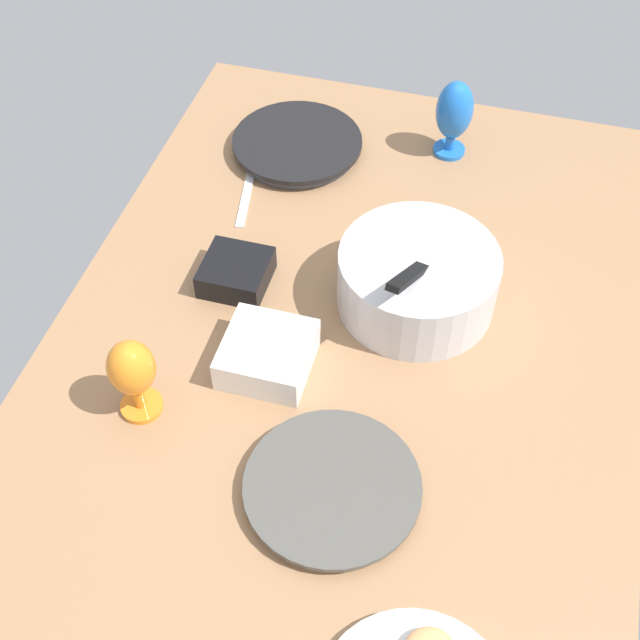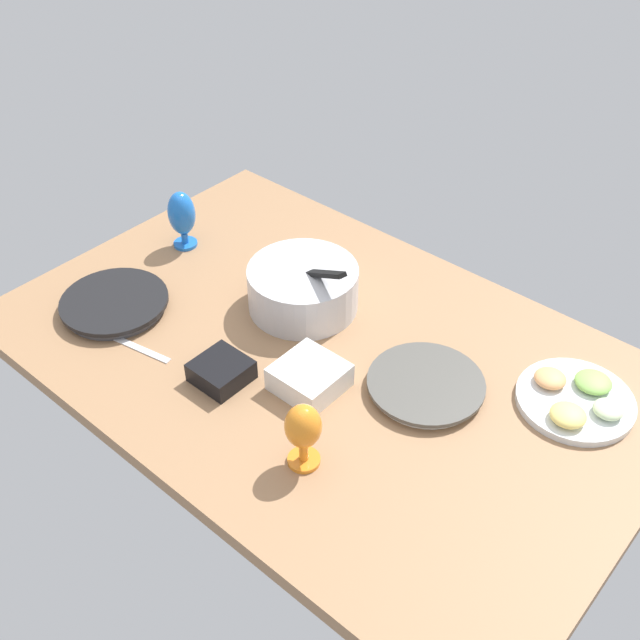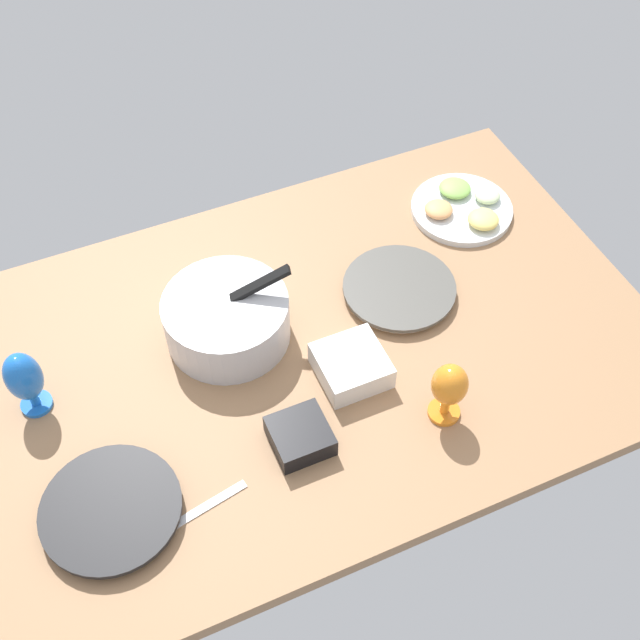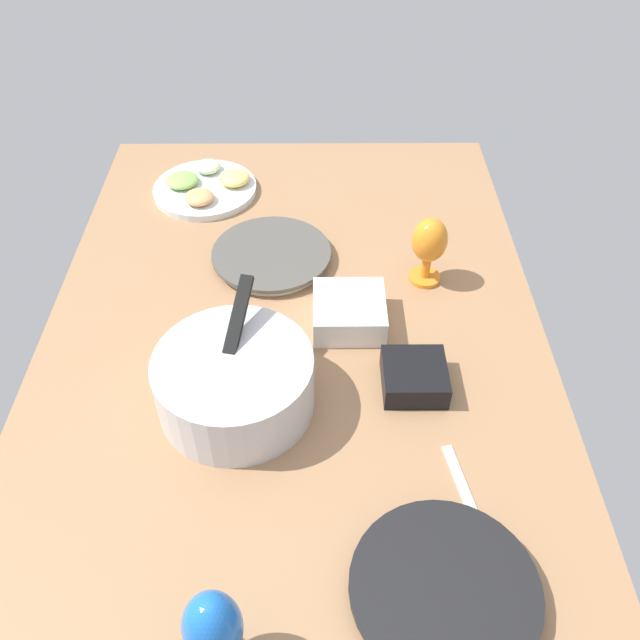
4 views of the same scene
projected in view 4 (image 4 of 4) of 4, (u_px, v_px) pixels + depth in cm
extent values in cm
cube|color=#99704C|center=(294.00, 348.00, 137.61)|extent=(160.00, 104.00, 4.00)
cylinder|color=#4C4C51|center=(444.00, 592.00, 98.04)|extent=(25.91, 25.91, 1.96)
cylinder|color=black|center=(445.00, 588.00, 96.95)|extent=(28.16, 28.16, 1.18)
cylinder|color=silver|center=(272.00, 257.00, 154.55)|extent=(25.32, 25.32, 1.61)
cylinder|color=#4E4C47|center=(271.00, 253.00, 153.65)|extent=(27.52, 27.52, 0.97)
cylinder|color=silver|center=(235.00, 383.00, 120.61)|extent=(28.78, 28.78, 11.80)
cylinder|color=white|center=(233.00, 370.00, 118.14)|extent=(25.90, 25.90, 2.12)
cube|color=black|center=(234.00, 335.00, 119.26)|extent=(20.92, 6.84, 11.87)
cylinder|color=silver|center=(205.00, 189.00, 174.73)|extent=(26.85, 26.85, 1.80)
ellipsoid|color=beige|center=(208.00, 167.00, 178.52)|extent=(6.73, 6.73, 2.75)
ellipsoid|color=#8CC659|center=(182.00, 180.00, 173.94)|extent=(8.47, 8.47, 2.55)
ellipsoid|color=#F2A566|center=(199.00, 197.00, 168.14)|extent=(7.38, 7.38, 2.73)
ellipsoid|color=#F9E072|center=(234.00, 178.00, 174.23)|extent=(8.07, 8.07, 3.12)
cylinder|color=orange|center=(424.00, 277.00, 149.94)|extent=(7.08, 7.08, 1.00)
cylinder|color=orange|center=(426.00, 267.00, 147.92)|extent=(2.00, 2.00, 4.81)
ellipsoid|color=orange|center=(430.00, 240.00, 142.67)|extent=(7.78, 7.78, 10.28)
ellipsoid|color=blue|center=(213.00, 627.00, 84.85)|extent=(7.84, 7.84, 13.32)
cube|color=black|center=(414.00, 377.00, 126.02)|extent=(12.02, 12.02, 5.12)
cube|color=tan|center=(415.00, 371.00, 124.89)|extent=(9.86, 9.86, 1.64)
cube|color=white|center=(349.00, 312.00, 138.01)|extent=(14.80, 14.80, 6.22)
cube|color=#F9E072|center=(349.00, 305.00, 136.62)|extent=(12.14, 12.14, 1.99)
cube|color=silver|center=(464.00, 490.00, 111.16)|extent=(18.02, 5.10, 0.60)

